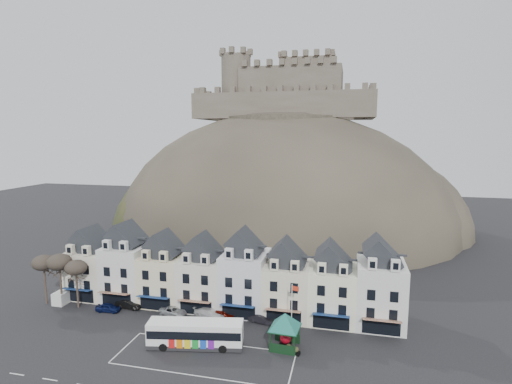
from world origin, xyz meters
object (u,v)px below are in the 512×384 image
Objects in this scene: car_silver at (173,311)px; car_white at (210,313)px; bus at (196,333)px; white_van at (65,296)px; flagpole at (292,306)px; car_charcoal at (261,319)px; car_maroon at (222,314)px; car_black at (129,304)px; red_buoy at (286,339)px; bus_shelter at (285,321)px; car_navy at (108,308)px.

car_silver is 0.83× the size of car_white.
bus is 2.87× the size of white_van.
car_charcoal is (-4.94, 2.53, -3.58)m from flagpole.
car_silver is 1.15× the size of car_charcoal.
car_charcoal is at bearing -93.23° from car_maroon.
car_black is at bearing 86.77° from car_maroon.
red_buoy is 0.25× the size of flagpole.
red_buoy is 7.22m from car_charcoal.
car_charcoal is at bearing 130.04° from bus_shelter.
car_navy is 24.29m from car_charcoal.
car_black is at bearing 139.66° from bus.
car_silver is at bearing -87.68° from car_navy.
car_silver is (-6.89, 7.88, -1.32)m from bus.
red_buoy is at bearing -9.49° from white_van.
car_charcoal is at bearing 40.36° from bus.
car_maroon reaches higher than car_charcoal.
car_silver is at bearing 166.87° from bus_shelter.
white_van is 27.38m from car_maroon.
car_maroon is (15.60, 0.00, -0.04)m from car_black.
car_white is at bearing 158.65° from bus_shelter.
car_maroon is at bearing -61.06° from car_white.
white_van is at bearing 171.60° from red_buoy.
car_charcoal is at bearing 152.93° from flagpole.
car_white is at bearing -89.27° from car_navy.
car_white is at bearing 86.25° from bus.
red_buoy is at bearing -121.15° from car_maroon.
flagpole is at bearing -95.82° from car_navy.
car_white is (16.36, 1.49, 0.10)m from car_navy.
bus_shelter reaches higher than white_van.
white_van is 25.58m from car_white.
car_black is 1.10× the size of car_maroon.
car_charcoal is (24.22, 1.84, -0.03)m from car_navy.
white_van is at bearing 174.51° from bus_shelter.
red_buoy reaches higher than car_charcoal.
bus_shelter reaches higher than car_maroon.
car_black is (2.56, 1.84, 0.05)m from car_navy.
car_charcoal is (-4.53, 5.61, -0.32)m from red_buoy.
bus is 10.54m from car_silver.
bus is at bearing -114.51° from car_black.
car_black is 7.89m from car_silver.
car_black is (-14.75, 8.47, -1.23)m from bus.
bus is at bearing -18.80° from white_van.
car_maroon is at bearing -1.09° from white_van.
red_buoy is at bearing -95.04° from car_white.
flagpole reaches higher than white_van.
flagpole is at bearing -4.85° from white_van.
red_buoy is at bearing 90.94° from bus_shelter.
car_charcoal is (13.79, 0.60, 0.01)m from car_silver.
red_buoy reaches higher than car_white.
car_silver is (-18.32, 5.01, -0.33)m from red_buoy.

